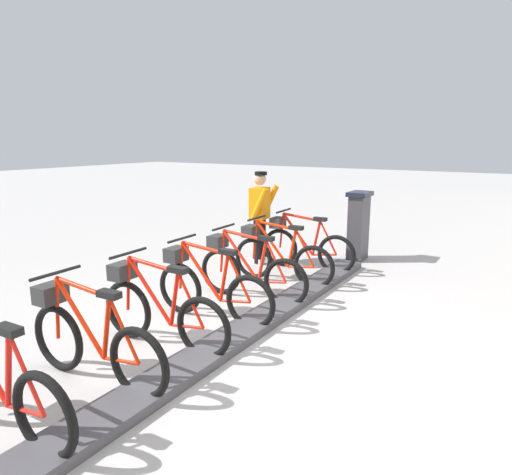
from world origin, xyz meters
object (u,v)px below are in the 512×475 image
object	(u,v)px
bike_docked_0	(303,245)
bike_docked_4	(158,309)
bike_docked_1	(278,256)
bike_docked_3	(209,287)
payment_kiosk	(358,225)
bike_docked_5	(90,339)
worker_near_rack	(260,214)
bike_docked_2	(247,270)

from	to	relation	value
bike_docked_0	bike_docked_4	world-z (taller)	same
bike_docked_1	bike_docked_3	size ratio (longest dim) A/B	1.00
bike_docked_3	bike_docked_4	world-z (taller)	same
payment_kiosk	bike_docked_4	distance (m)	4.73
bike_docked_1	bike_docked_5	size ratio (longest dim) A/B	1.00
bike_docked_1	worker_near_rack	size ratio (longest dim) A/B	1.04
bike_docked_5	worker_near_rack	world-z (taller)	worker_near_rack
worker_near_rack	bike_docked_0	bearing A→B (deg)	-178.01
bike_docked_1	bike_docked_2	world-z (taller)	same
bike_docked_0	payment_kiosk	bearing A→B (deg)	-116.86
payment_kiosk	bike_docked_3	size ratio (longest dim) A/B	0.74
bike_docked_0	bike_docked_1	distance (m)	0.89
bike_docked_3	bike_docked_5	bearing A→B (deg)	90.00
bike_docked_1	bike_docked_3	world-z (taller)	same
payment_kiosk	bike_docked_3	xyz separation A→B (m)	(0.57, 3.80, -0.24)
bike_docked_5	bike_docked_3	bearing A→B (deg)	-90.00
bike_docked_1	bike_docked_5	bearing A→B (deg)	90.00
bike_docked_0	worker_near_rack	world-z (taller)	worker_near_rack
bike_docked_0	bike_docked_5	size ratio (longest dim) A/B	1.00
bike_docked_3	bike_docked_5	size ratio (longest dim) A/B	1.00
payment_kiosk	bike_docked_2	world-z (taller)	payment_kiosk
bike_docked_2	bike_docked_5	world-z (taller)	same
bike_docked_2	bike_docked_5	xyz separation A→B (m)	(0.00, 2.67, 0.00)
bike_docked_0	bike_docked_2	size ratio (longest dim) A/B	1.00
bike_docked_4	worker_near_rack	bearing A→B (deg)	-76.36
bike_docked_1	worker_near_rack	xyz separation A→B (m)	(0.86, -0.86, 0.48)
bike_docked_1	bike_docked_4	size ratio (longest dim) A/B	1.00
worker_near_rack	bike_docked_3	bearing A→B (deg)	107.98
bike_docked_5	worker_near_rack	xyz separation A→B (m)	(0.86, -4.42, 0.48)
bike_docked_1	bike_docked_5	distance (m)	3.56
bike_docked_5	worker_near_rack	size ratio (longest dim) A/B	1.04
bike_docked_5	bike_docked_0	bearing A→B (deg)	-90.00
bike_docked_0	bike_docked_1	xyz separation A→B (m)	(0.00, 0.89, 0.00)
bike_docked_4	payment_kiosk	bearing A→B (deg)	-96.95
bike_docked_0	bike_docked_5	bearing A→B (deg)	90.00
worker_near_rack	payment_kiosk	bearing A→B (deg)	-140.95
bike_docked_5	payment_kiosk	bearing A→B (deg)	-95.85
bike_docked_3	bike_docked_4	bearing A→B (deg)	90.00
bike_docked_3	bike_docked_4	xyz separation A→B (m)	(0.00, 0.89, 0.00)
bike_docked_4	bike_docked_5	world-z (taller)	same
bike_docked_2	bike_docked_5	distance (m)	2.67
bike_docked_0	bike_docked_4	size ratio (longest dim) A/B	1.00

